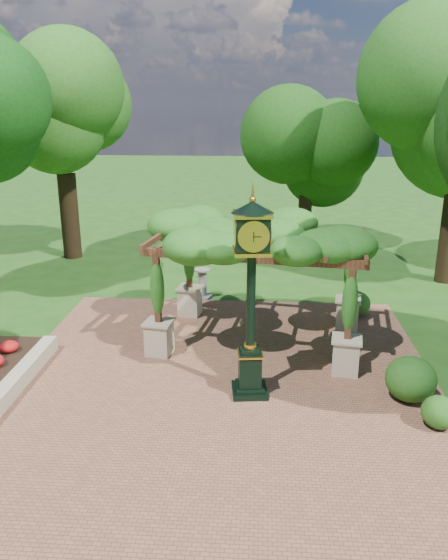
{
  "coord_description": "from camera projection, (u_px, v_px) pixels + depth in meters",
  "views": [
    {
      "loc": [
        0.84,
        -9.82,
        6.19
      ],
      "look_at": [
        0.0,
        2.5,
        2.2
      ],
      "focal_mm": 35.0,
      "sensor_mm": 36.0,
      "label": 1
    }
  ],
  "objects": [
    {
      "name": "ground",
      "position": [
        216.0,
        418.0,
        11.28
      ],
      "size": [
        120.0,
        120.0,
        0.0
      ],
      "primitive_type": "plane",
      "color": "#1E4714",
      "rests_on": "ground"
    },
    {
      "name": "brick_plaza",
      "position": [
        219.0,
        393.0,
        12.22
      ],
      "size": [
        10.0,
        12.0,
        0.04
      ],
      "primitive_type": "cube",
      "color": "brown",
      "rests_on": "ground"
    },
    {
      "name": "border_wall",
      "position": [
        9.0,
        390.0,
        11.99
      ],
      "size": [
        0.35,
        5.0,
        0.4
      ],
      "primitive_type": "cube",
      "color": "#C6B793",
      "rests_on": "ground"
    },
    {
      "name": "pedestal_clock",
      "position": [
        251.0,
        283.0,
        11.39
      ],
      "size": [
        0.96,
        0.96,
        4.4
      ],
      "rotation": [
        0.0,
        0.0,
        0.11
      ],
      "color": "black",
      "rests_on": "brick_plaza"
    },
    {
      "name": "pergola",
      "position": [
        260.0,
        241.0,
        14.09
      ],
      "size": [
        5.9,
        4.21,
        3.42
      ],
      "rotation": [
        0.0,
        0.0,
        -0.16
      ],
      "color": "beige",
      "rests_on": "brick_plaza"
    },
    {
      "name": "sundial",
      "position": [
        202.0,
        285.0,
        18.14
      ],
      "size": [
        0.68,
        0.68,
        1.01
      ],
      "rotation": [
        0.0,
        0.0,
        -0.26
      ],
      "color": "gray",
      "rests_on": "ground"
    },
    {
      "name": "shrub_front",
      "position": [
        440.0,
        412.0,
        10.81
      ],
      "size": [
        0.92,
        0.92,
        0.65
      ],
      "primitive_type": "ellipsoid",
      "rotation": [
        0.0,
        0.0,
        0.33
      ],
      "color": "#255618",
      "rests_on": "brick_plaza"
    },
    {
      "name": "shrub_mid",
      "position": [
        411.0,
        379.0,
        11.78
      ],
      "size": [
        1.15,
        1.15,
        0.98
      ],
      "primitive_type": "ellipsoid",
      "rotation": [
        0.0,
        0.0,
        -0.06
      ],
      "color": "#215016",
      "rests_on": "brick_plaza"
    },
    {
      "name": "shrub_back",
      "position": [
        356.0,
        304.0,
        16.55
      ],
      "size": [
        0.91,
        0.91,
        0.76
      ],
      "primitive_type": "ellipsoid",
      "rotation": [
        0.0,
        0.0,
        -0.07
      ],
      "color": "#2D5F1B",
      "rests_on": "brick_plaza"
    },
    {
      "name": "tree_west_far",
      "position": [
        60.0,
        105.0,
        21.33
      ],
      "size": [
        3.97,
        3.97,
        9.04
      ],
      "color": "black",
      "rests_on": "ground"
    },
    {
      "name": "tree_north",
      "position": [
        308.0,
        153.0,
        23.71
      ],
      "size": [
        4.29,
        4.29,
        6.08
      ],
      "color": "black",
      "rests_on": "ground"
    }
  ]
}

